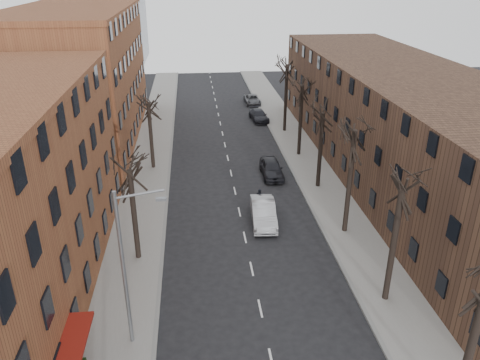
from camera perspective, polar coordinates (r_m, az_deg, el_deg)
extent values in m
cube|color=gray|center=(48.45, -10.89, 1.94)|extent=(4.00, 90.00, 0.15)
cube|color=gray|center=(49.58, 7.85, 2.69)|extent=(4.00, 90.00, 0.15)
cube|color=brown|center=(56.26, -19.11, 11.60)|extent=(12.00, 28.00, 14.00)
cube|color=#4D3324|center=(46.14, 19.41, 6.34)|extent=(12.00, 50.00, 10.00)
cylinder|color=slate|center=(24.32, -13.96, -10.94)|extent=(0.20, 0.20, 9.00)
cylinder|color=slate|center=(22.00, -12.25, -1.71)|extent=(2.39, 0.12, 0.46)
cube|color=slate|center=(22.04, -9.60, -2.30)|extent=(0.50, 0.22, 0.14)
imported|color=#A4A6AB|center=(36.62, 2.87, -4.00)|extent=(2.12, 5.28, 1.71)
imported|color=black|center=(44.80, 3.85, 1.47)|extent=(1.94, 4.80, 1.63)
imported|color=black|center=(61.60, 2.31, 7.87)|extent=(2.41, 4.94, 1.38)
imported|color=#4F5056|center=(69.59, 1.50, 9.79)|extent=(2.27, 4.62, 1.26)
imported|color=black|center=(39.04, 2.40, -2.17)|extent=(0.73, 1.01, 1.59)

